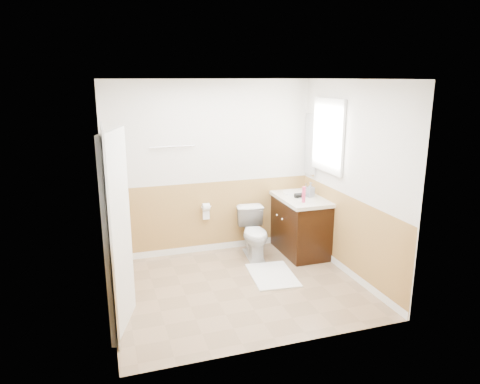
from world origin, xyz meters
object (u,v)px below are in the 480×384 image
object	(u,v)px
vanity_cabinet	(298,225)
soap_dispenser	(310,190)
bath_mat	(272,275)
toilet	(254,233)
lotion_bottle	(304,195)

from	to	relation	value
vanity_cabinet	soap_dispenser	bearing A→B (deg)	-41.93
bath_mat	vanity_cabinet	xyz separation A→B (m)	(0.69, 0.71, 0.39)
toilet	soap_dispenser	world-z (taller)	soap_dispenser
lotion_bottle	vanity_cabinet	bearing A→B (deg)	73.85
vanity_cabinet	toilet	bearing A→B (deg)	-179.53
toilet	lotion_bottle	size ratio (longest dim) A/B	3.17
toilet	soap_dispenser	distance (m)	1.02
toilet	vanity_cabinet	bearing A→B (deg)	6.13
vanity_cabinet	soap_dispenser	distance (m)	0.58
vanity_cabinet	lotion_bottle	world-z (taller)	lotion_bottle
bath_mat	soap_dispenser	size ratio (longest dim) A/B	3.74
vanity_cabinet	soap_dispenser	world-z (taller)	soap_dispenser
lotion_bottle	bath_mat	bearing A→B (deg)	-148.22
bath_mat	vanity_cabinet	distance (m)	1.07
bath_mat	soap_dispenser	world-z (taller)	soap_dispenser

